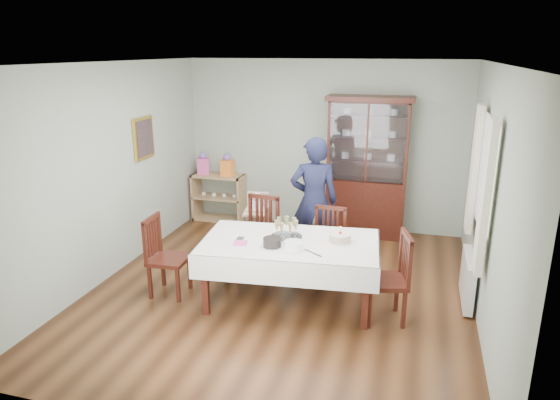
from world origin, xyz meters
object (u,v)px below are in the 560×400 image
at_px(woman, 314,202).
at_px(gift_bag_orange, 227,166).
at_px(china_cabinet, 367,165).
at_px(sideboard, 219,197).
at_px(high_chair, 257,231).
at_px(chair_end_right, 386,295).
at_px(chair_end_left, 168,271).
at_px(birthday_cake, 340,238).
at_px(dining_table, 290,271).
at_px(chair_far_right, 327,260).
at_px(champagne_tray, 286,232).
at_px(gift_bag_pink, 203,165).
at_px(chair_far_left, 258,251).

height_order(woman, gift_bag_orange, woman).
bearing_deg(woman, china_cabinet, -127.18).
bearing_deg(gift_bag_orange, sideboard, 173.64).
height_order(china_cabinet, high_chair, china_cabinet).
xyz_separation_m(chair_end_right, high_chair, (-1.90, 1.31, 0.07)).
distance_m(chair_end_left, birthday_cake, 2.10).
bearing_deg(woman, high_chair, -16.89).
relative_size(dining_table, sideboard, 2.34).
relative_size(chair_end_left, high_chair, 1.02).
height_order(chair_far_right, woman, woman).
xyz_separation_m(dining_table, champagne_tray, (-0.07, 0.09, 0.44)).
relative_size(chair_far_right, gift_bag_pink, 2.55).
height_order(sideboard, high_chair, high_chair).
xyz_separation_m(chair_end_left, gift_bag_orange, (-0.29, 2.70, 0.68)).
distance_m(sideboard, chair_far_left, 2.28).
bearing_deg(chair_end_right, dining_table, -110.42).
bearing_deg(high_chair, woman, -11.94).
relative_size(chair_end_right, champagne_tray, 2.68).
xyz_separation_m(chair_far_left, chair_end_right, (1.70, -0.77, -0.01)).
distance_m(sideboard, champagne_tray, 3.09).
xyz_separation_m(dining_table, gift_bag_orange, (-1.74, 2.50, 0.58)).
xyz_separation_m(woman, birthday_cake, (0.53, -1.06, -0.07)).
relative_size(chair_far_right, woman, 0.53).
bearing_deg(chair_far_right, high_chair, 156.42).
distance_m(dining_table, sideboard, 3.17).
bearing_deg(dining_table, high_chair, 123.25).
bearing_deg(gift_bag_pink, champagne_tray, -48.80).
relative_size(dining_table, chair_end_right, 2.12).
relative_size(dining_table, gift_bag_pink, 5.70).
xyz_separation_m(china_cabinet, woman, (-0.55, -1.33, -0.24)).
bearing_deg(high_chair, sideboard, 121.06).
bearing_deg(chair_far_left, sideboard, 132.57).
bearing_deg(chair_far_left, dining_table, -40.94).
bearing_deg(woman, chair_far_left, 24.52).
bearing_deg(sideboard, gift_bag_pink, -175.54).
bearing_deg(high_chair, gift_bag_orange, 116.67).
distance_m(chair_far_right, birthday_cake, 0.81).
distance_m(sideboard, woman, 2.42).
bearing_deg(dining_table, gift_bag_pink, 131.04).
bearing_deg(gift_bag_orange, woman, -36.88).
bearing_deg(champagne_tray, birthday_cake, 2.26).
distance_m(dining_table, champagne_tray, 0.46).
distance_m(chair_far_right, chair_end_left, 1.96).
bearing_deg(dining_table, chair_end_right, -5.26).
bearing_deg(chair_end_left, chair_far_left, -47.74).
bearing_deg(birthday_cake, high_chair, 140.84).
bearing_deg(champagne_tray, china_cabinet, 75.12).
height_order(sideboard, chair_end_right, chair_end_right).
height_order(chair_end_left, champagne_tray, champagne_tray).
height_order(china_cabinet, chair_far_right, china_cabinet).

